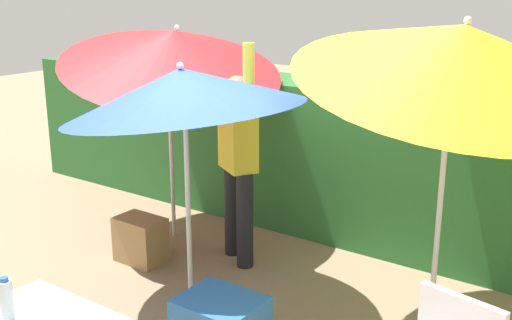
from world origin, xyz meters
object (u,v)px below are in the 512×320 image
(person_vendor, at_px, (238,156))
(crate_cardboard, at_px, (141,240))
(umbrella_rainbow, at_px, (172,50))
(umbrella_yellow, at_px, (459,53))
(umbrella_orange, at_px, (183,90))
(bottle_water, at_px, (6,301))

(person_vendor, xyz_separation_m, crate_cardboard, (-0.67, -0.51, -0.74))
(umbrella_rainbow, height_order, crate_cardboard, umbrella_rainbow)
(person_vendor, relative_size, crate_cardboard, 4.54)
(umbrella_yellow, height_order, person_vendor, umbrella_yellow)
(umbrella_yellow, bearing_deg, crate_cardboard, -173.69)
(person_vendor, bearing_deg, umbrella_rainbow, 171.97)
(umbrella_orange, relative_size, bottle_water, 7.78)
(umbrella_orange, xyz_separation_m, crate_cardboard, (-0.78, 0.27, -1.41))
(umbrella_rainbow, xyz_separation_m, person_vendor, (0.80, -0.11, -0.81))
(umbrella_orange, xyz_separation_m, person_vendor, (-0.12, 0.78, -0.67))
(person_vendor, bearing_deg, bottle_water, -79.90)
(person_vendor, bearing_deg, umbrella_yellow, -7.31)
(umbrella_rainbow, distance_m, umbrella_yellow, 2.65)
(umbrella_rainbow, relative_size, person_vendor, 1.21)
(umbrella_rainbow, distance_m, person_vendor, 1.14)
(umbrella_yellow, height_order, bottle_water, umbrella_yellow)
(umbrella_orange, relative_size, umbrella_yellow, 0.77)
(person_vendor, distance_m, crate_cardboard, 1.12)
(umbrella_yellow, relative_size, bottle_water, 10.04)
(person_vendor, height_order, crate_cardboard, person_vendor)
(umbrella_orange, height_order, person_vendor, person_vendor)
(person_vendor, relative_size, bottle_water, 7.83)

